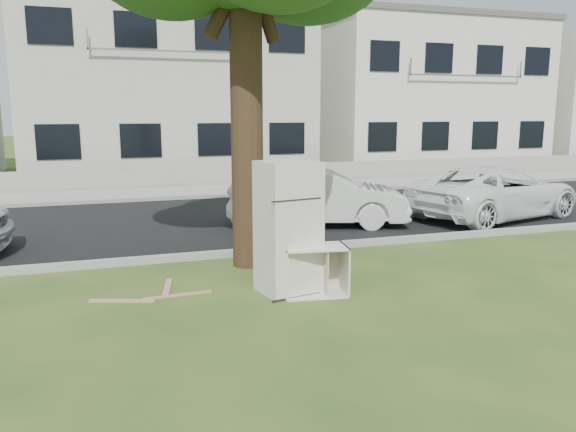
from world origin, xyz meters
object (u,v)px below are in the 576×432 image
object	(u,v)px
cabinet	(314,270)
car_center	(318,197)
car_right	(495,192)
fridge	(288,227)

from	to	relation	value
cabinet	car_center	bearing A→B (deg)	76.50
car_right	cabinet	bearing A→B (deg)	108.59
fridge	cabinet	distance (m)	0.72
car_center	car_right	world-z (taller)	car_center
car_center	cabinet	bearing A→B (deg)	176.30
cabinet	car_right	distance (m)	7.63
fridge	car_center	distance (m)	4.96
fridge	car_right	bearing A→B (deg)	19.98
car_right	fridge	bearing A→B (deg)	105.78
fridge	car_center	size ratio (longest dim) A/B	0.47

